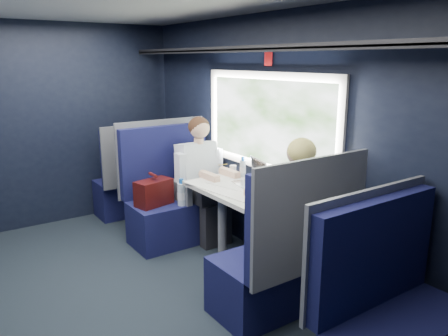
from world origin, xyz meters
TOP-DOWN VIEW (x-y plane):
  - ground at (0.00, 0.00)m, footprint 2.80×4.20m
  - room_shell at (0.02, 0.00)m, footprint 3.00×4.40m
  - table at (1.03, 0.00)m, footprint 0.62×1.00m
  - seat_bay_near at (0.83, 0.87)m, footprint 1.04×0.62m
  - seat_bay_far at (0.85, -0.87)m, footprint 1.04×0.62m
  - seat_row_front at (0.85, 1.80)m, footprint 1.04×0.51m
  - seat_row_back at (0.85, -1.80)m, footprint 1.04×0.51m
  - man at (1.10, 0.70)m, footprint 0.53×0.56m
  - woman at (1.10, -0.71)m, footprint 0.53×0.56m
  - papers at (1.08, 0.05)m, footprint 0.71×0.94m
  - laptop at (1.25, 0.00)m, footprint 0.32×0.37m
  - bottle_small at (1.32, 0.28)m, footprint 0.06×0.06m
  - cup at (1.31, 0.44)m, footprint 0.07×0.07m

SIDE VIEW (x-z plane):
  - ground at x=0.00m, z-range -0.01..0.00m
  - seat_row_front at x=0.85m, z-range -0.17..0.99m
  - seat_row_back at x=0.85m, z-range -0.17..0.99m
  - seat_bay_far at x=0.85m, z-range -0.22..1.04m
  - seat_bay_near at x=0.83m, z-range -0.21..1.05m
  - table at x=1.03m, z-range 0.29..1.03m
  - man at x=1.10m, z-range 0.06..1.38m
  - woman at x=1.10m, z-range 0.07..1.39m
  - papers at x=1.08m, z-range 0.74..0.75m
  - cup at x=1.31m, z-range 0.74..0.83m
  - laptop at x=1.25m, z-range 0.68..0.93m
  - bottle_small at x=1.32m, z-range 0.73..0.93m
  - room_shell at x=0.02m, z-range 0.28..2.68m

